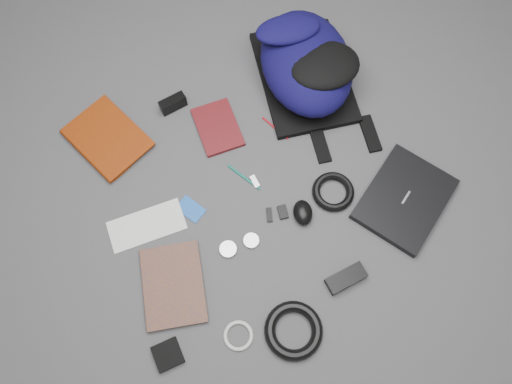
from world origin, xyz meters
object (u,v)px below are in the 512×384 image
laptop (405,199)px  compact_camera (173,104)px  backpack (306,63)px  dvd_case (218,127)px  power_brick (346,278)px  pouch (168,355)px  mouse (303,213)px  textbook_red (84,157)px  comic_book (143,290)px

laptop → compact_camera: bearing=100.2°
backpack → laptop: (0.05, -0.56, -0.08)m
dvd_case → power_brick: (0.11, -0.66, 0.01)m
laptop → power_brick: (-0.31, -0.13, 0.00)m
pouch → laptop: bearing=4.2°
dvd_case → mouse: bearing=-68.5°
backpack → compact_camera: bearing=-178.8°
backpack → textbook_red: 0.83m
dvd_case → laptop: bearing=-43.8°
power_brick → comic_book: bearing=156.0°
pouch → mouse: bearing=17.9°
backpack → compact_camera: size_ratio=5.11×
comic_book → pouch: same height
power_brick → laptop: bearing=23.8°
comic_book → dvd_case: size_ratio=1.32×
comic_book → backpack: bearing=45.9°
laptop → comic_book: 0.89m
textbook_red → compact_camera: compact_camera is taller
laptop → textbook_red: bearing=116.5°
backpack → textbook_red: backpack is taller
mouse → dvd_case: bearing=124.2°
laptop → mouse: (-0.32, 0.12, 0.01)m
textbook_red → pouch: size_ratio=3.44×
textbook_red → dvd_case: 0.46m
textbook_red → pouch: (-0.02, -0.71, -0.00)m
dvd_case → compact_camera: compact_camera is taller
laptop → pouch: laptop is taller
laptop → dvd_case: 0.68m
power_brick → pouch: 0.59m
laptop → pouch: bearing=157.5°
laptop → comic_book: (-0.88, 0.14, -0.01)m
mouse → textbook_red: bearing=157.1°
compact_camera → dvd_case: bearing=-58.6°
laptop → backpack: bearing=68.3°
backpack → mouse: bearing=-105.5°
backpack → comic_book: backpack is taller
textbook_red → dvd_case: size_ratio=1.41×
textbook_red → mouse: size_ratio=3.15×
comic_book → power_brick: power_brick is taller
mouse → comic_book: bearing=-161.3°
backpack → dvd_case: 0.38m
comic_book → power_brick: size_ratio=2.05×
compact_camera → pouch: bearing=-118.6°
laptop → textbook_red: laptop is taller
textbook_red → backpack: bearing=-22.4°
textbook_red → power_brick: bearing=-70.9°
textbook_red → compact_camera: (0.35, 0.04, 0.01)m
backpack → laptop: bearing=-69.3°
backpack → pouch: 1.05m
power_brick → mouse: bearing=93.6°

